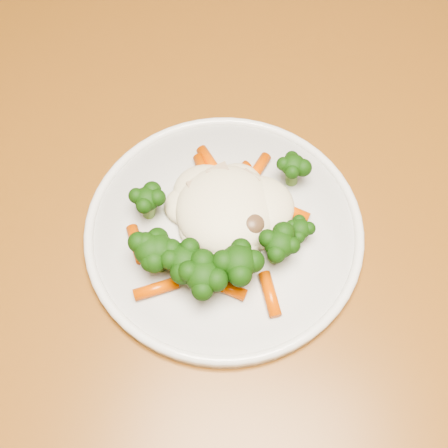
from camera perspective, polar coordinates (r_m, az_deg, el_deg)
name	(u,v)px	position (r m, az deg, el deg)	size (l,w,h in m)	color
dining_table	(207,258)	(0.69, -1.72, -3.47)	(1.23, 0.88, 0.75)	#905721
plate	(224,230)	(0.58, 0.00, -0.65)	(0.28, 0.28, 0.01)	white
meal	(218,229)	(0.55, -0.66, -0.48)	(0.19, 0.19, 0.05)	#F5EAC4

